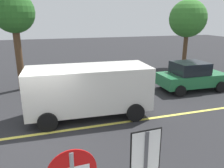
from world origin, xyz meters
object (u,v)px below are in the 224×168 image
object	(u,v)px
car_green_behind_van	(191,76)
tree_centre_verge	(14,14)
white_van	(90,88)
tree_left_verge	(188,19)

from	to	relation	value
car_green_behind_van	tree_centre_verge	bearing A→B (deg)	162.53
car_green_behind_van	white_van	bearing A→B (deg)	-164.02
car_green_behind_van	tree_left_verge	size ratio (longest dim) A/B	0.70
white_van	car_green_behind_van	world-z (taller)	white_van
car_green_behind_van	tree_left_verge	xyz separation A→B (m)	(3.25, 5.41, 3.24)
white_van	tree_centre_verge	xyz separation A→B (m)	(-3.15, 4.91, 3.09)
tree_centre_verge	car_green_behind_van	bearing A→B (deg)	-17.47
white_van	car_green_behind_van	bearing A→B (deg)	15.98
white_van	tree_left_verge	distance (m)	12.50
tree_left_verge	tree_centre_verge	xyz separation A→B (m)	(-12.92, -2.36, 0.28)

